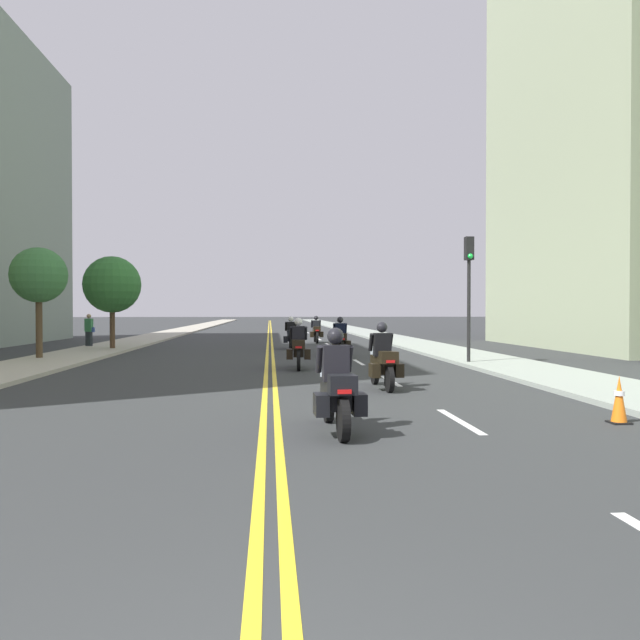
# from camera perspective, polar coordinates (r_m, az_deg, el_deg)

# --- Properties ---
(ground_plane) EXTENTS (264.00, 264.00, 0.00)m
(ground_plane) POSITION_cam_1_polar(r_m,az_deg,el_deg) (50.31, -4.65, -1.27)
(ground_plane) COLOR #2E3031
(sidewalk_left) EXTENTS (2.95, 144.00, 0.12)m
(sidewalk_left) POSITION_cam_1_polar(r_m,az_deg,el_deg) (50.93, -13.59, -1.20)
(sidewalk_left) COLOR #A7A291
(sidewalk_left) RESTS_ON ground
(sidewalk_right) EXTENTS (2.95, 144.00, 0.12)m
(sidewalk_right) POSITION_cam_1_polar(r_m,az_deg,el_deg) (50.93, 4.29, -1.17)
(sidewalk_right) COLOR #929B91
(sidewalk_right) RESTS_ON ground
(centreline_yellow_inner) EXTENTS (0.12, 132.00, 0.01)m
(centreline_yellow_inner) POSITION_cam_1_polar(r_m,az_deg,el_deg) (50.31, -4.78, -1.26)
(centreline_yellow_inner) COLOR yellow
(centreline_yellow_inner) RESTS_ON ground
(centreline_yellow_outer) EXTENTS (0.12, 132.00, 0.01)m
(centreline_yellow_outer) POSITION_cam_1_polar(r_m,az_deg,el_deg) (50.31, -4.51, -1.26)
(centreline_yellow_outer) COLOR yellow
(centreline_yellow_outer) RESTS_ON ground
(lane_dashes_white) EXTENTS (0.14, 56.40, 0.01)m
(lane_dashes_white) POSITION_cam_1_polar(r_m,az_deg,el_deg) (31.50, 1.23, -2.54)
(lane_dashes_white) COLOR silver
(lane_dashes_white) RESTS_ON ground
(building_right_1) EXTENTS (8.98, 15.51, 30.27)m
(building_right_1) POSITION_cam_1_polar(r_m,az_deg,el_deg) (37.30, 26.45, 21.59)
(building_right_1) COLOR #98A582
(building_right_1) RESTS_ON ground
(motorcycle_0) EXTENTS (0.78, 2.22, 1.62)m
(motorcycle_0) POSITION_cam_1_polar(r_m,az_deg,el_deg) (9.59, 1.52, -6.52)
(motorcycle_0) COLOR black
(motorcycle_0) RESTS_ON ground
(motorcycle_1) EXTENTS (0.78, 2.19, 1.61)m
(motorcycle_1) POSITION_cam_1_polar(r_m,az_deg,el_deg) (14.96, 5.82, -3.85)
(motorcycle_1) COLOR black
(motorcycle_1) RESTS_ON ground
(motorcycle_2) EXTENTS (0.78, 2.27, 1.65)m
(motorcycle_2) POSITION_cam_1_polar(r_m,az_deg,el_deg) (19.95, -2.00, -2.61)
(motorcycle_2) COLOR black
(motorcycle_2) RESTS_ON ground
(motorcycle_3) EXTENTS (0.77, 2.27, 1.64)m
(motorcycle_3) POSITION_cam_1_polar(r_m,az_deg,el_deg) (25.39, 1.89, -1.86)
(motorcycle_3) COLOR black
(motorcycle_3) RESTS_ON ground
(motorcycle_4) EXTENTS (0.76, 2.21, 1.60)m
(motorcycle_4) POSITION_cam_1_polar(r_m,az_deg,el_deg) (30.25, -2.69, -1.45)
(motorcycle_4) COLOR black
(motorcycle_4) RESTS_ON ground
(motorcycle_5) EXTENTS (0.76, 2.13, 1.58)m
(motorcycle_5) POSITION_cam_1_polar(r_m,az_deg,el_deg) (36.02, -0.36, -1.08)
(motorcycle_5) COLOR black
(motorcycle_5) RESTS_ON ground
(traffic_cone_0) EXTENTS (0.32, 0.32, 0.80)m
(traffic_cone_0) POSITION_cam_1_polar(r_m,az_deg,el_deg) (11.55, 25.87, -6.63)
(traffic_cone_0) COLOR black
(traffic_cone_0) RESTS_ON ground
(traffic_light_near) EXTENTS (0.28, 0.38, 4.42)m
(traffic_light_near) POSITION_cam_1_polar(r_m,az_deg,el_deg) (21.93, 13.58, 3.92)
(traffic_light_near) COLOR black
(traffic_light_near) RESTS_ON ground
(pedestrian_1) EXTENTS (0.51, 0.31, 1.72)m
(pedestrian_1) POSITION_cam_1_polar(r_m,az_deg,el_deg) (32.89, -20.53, -0.91)
(pedestrian_1) COLOR #21272C
(pedestrian_1) RESTS_ON ground
(street_tree_0) EXTENTS (2.07, 2.07, 4.25)m
(street_tree_0) POSITION_cam_1_polar(r_m,az_deg,el_deg) (25.45, -24.51, 3.73)
(street_tree_0) COLOR #483723
(street_tree_0) RESTS_ON ground
(street_tree_1) EXTENTS (2.65, 2.65, 4.43)m
(street_tree_1) POSITION_cam_1_polar(r_m,az_deg,el_deg) (30.57, -18.62, 3.10)
(street_tree_1) COLOR #493524
(street_tree_1) RESTS_ON ground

